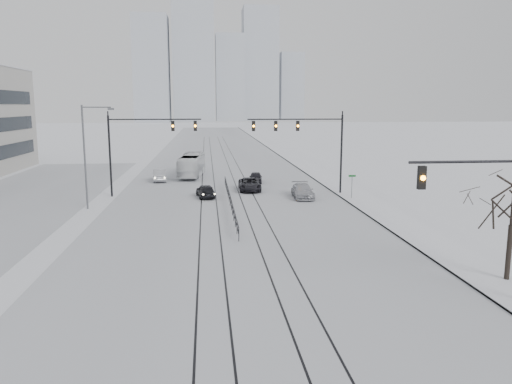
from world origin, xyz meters
The scene contains 18 objects.
road centered at (0.00, 60.00, 0.01)m, with size 22.00×260.00×0.02m, color silver.
sidewalk_east centered at (13.50, 60.00, 0.08)m, with size 5.00×260.00×0.16m, color silver.
curb centered at (11.05, 60.00, 0.06)m, with size 0.10×260.00×0.12m, color gray.
parking_strip centered at (-20.00, 35.00, 0.01)m, with size 14.00×60.00×0.03m, color silver.
tram_rails centered at (0.00, 40.00, 0.02)m, with size 5.30×180.00×0.01m.
skyline centered at (5.02, 273.63, 30.65)m, with size 96.00×48.00×72.00m.
traffic_mast_near centered at (10.79, 6.00, 4.56)m, with size 6.10×0.37×7.00m.
traffic_mast_ne centered at (8.15, 34.99, 5.76)m, with size 9.60×0.37×8.00m.
traffic_mast_nw centered at (-8.52, 36.00, 5.57)m, with size 9.10×0.37×8.00m.
street_light_west centered at (-12.20, 30.00, 5.21)m, with size 2.73×0.25×9.00m.
median_fence centered at (0.00, 30.00, 0.53)m, with size 0.06×24.00×1.00m.
street_sign centered at (11.80, 32.00, 1.61)m, with size 0.70×0.06×2.40m.
sedan_sb_inner centered at (-2.19, 34.42, 0.65)m, with size 1.54×3.84×1.31m, color black.
sedan_sb_outer centered at (-7.63, 45.71, 0.71)m, with size 1.49×4.29×1.41m, color #B4B5BC.
sedan_nb_front centered at (2.46, 37.95, 0.67)m, with size 2.22×4.81×1.34m, color black.
sedan_nb_right centered at (7.26, 33.25, 0.68)m, with size 1.90×4.68×1.36m, color #AEAFB6.
sedan_nb_far centered at (3.64, 43.40, 0.61)m, with size 1.45×3.60×1.23m, color black.
box_truck centered at (-3.92, 49.58, 1.43)m, with size 2.40×10.25×2.85m, color white.
Camera 1 is at (-2.05, -14.07, 8.97)m, focal length 35.00 mm.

